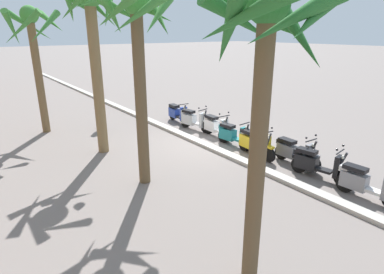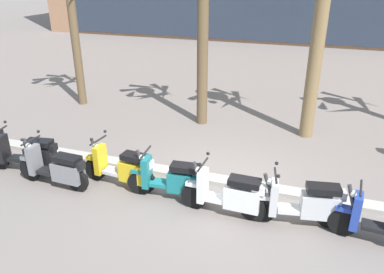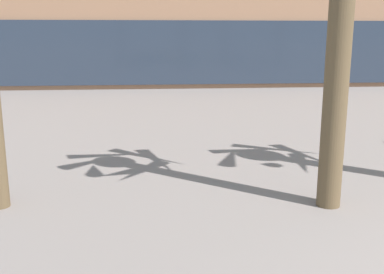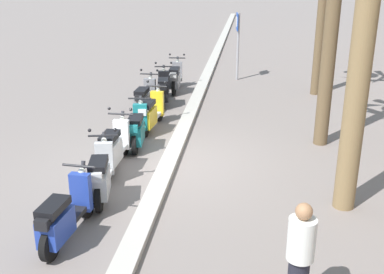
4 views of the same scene
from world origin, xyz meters
name	(u,v)px [view 4 (image 4 of 4)]	position (x,y,z in m)	size (l,w,h in m)	color
ground_plane	(168,162)	(0.00, 0.00, 0.00)	(200.00, 200.00, 0.00)	slate
curb_strip	(170,159)	(0.00, 0.05, 0.06)	(60.00, 0.36, 0.12)	#ADA89E
scooter_grey_mid_centre	(175,78)	(-5.96, -0.78, 0.46)	(1.74, 0.56, 1.17)	black
scooter_black_last_in_row	(163,89)	(-4.44, -0.90, 0.46)	(1.86, 0.65, 1.17)	black
scooter_grey_tail_end	(145,99)	(-3.39, -1.25, 0.44)	(1.81, 0.56, 1.17)	black
scooter_yellow_far_back	(151,113)	(-1.99, -0.79, 0.46)	(1.83, 0.56, 1.17)	black
scooter_teal_lead_nearest	(137,129)	(-0.83, -0.86, 0.45)	(1.73, 0.56, 1.04)	black
scooter_white_second_in_line	(114,147)	(0.44, -1.05, 0.46)	(1.72, 0.56, 1.17)	black
scooter_silver_mid_rear	(101,175)	(1.83, -0.90, 0.47)	(1.75, 0.66, 1.17)	black
scooter_blue_gap_after_mid	(65,216)	(3.31, -1.03, 0.45)	(1.83, 0.56, 1.04)	black
crossing_sign	(238,39)	(-7.89, 1.18, 1.50)	(0.60, 0.15, 2.40)	#939399
pedestrian_window_shopping	(300,257)	(4.47, 2.42, 0.79)	(0.34, 0.34, 1.51)	black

